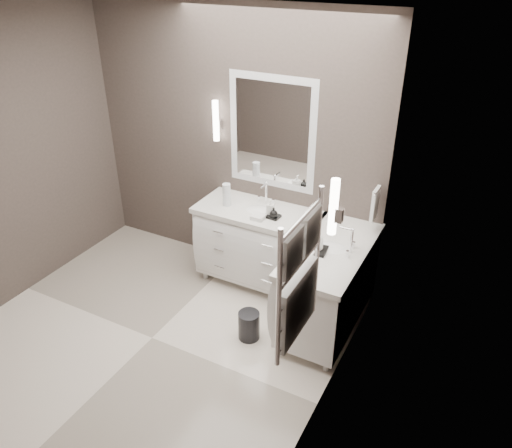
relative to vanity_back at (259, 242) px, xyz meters
The scene contains 19 objects.
floor 1.39m from the vanity_back, 110.17° to the right, with size 3.20×3.00×0.01m, color #F0E2D1.
ceiling 2.57m from the vanity_back, 110.17° to the right, with size 3.20×3.00×0.01m, color white.
wall_back 1.01m from the vanity_back, 148.11° to the left, with size 3.20×0.01×2.70m, color #453B37.
wall_right 1.89m from the vanity_back, 46.69° to the right, with size 0.01×3.00×2.70m, color #453B37.
vanity_back is the anchor object (origin of this frame).
vanity_right 0.93m from the vanity_back, 20.38° to the right, with size 0.59×1.24×0.97m.
mirror_back 1.10m from the vanity_back, 90.00° to the left, with size 0.90×0.02×1.10m.
mirror_right 1.62m from the vanity_back, 20.48° to the right, with size 0.02×0.90×1.10m.
sconce_back 1.27m from the vanity_back, 160.98° to the left, with size 0.06×0.06×0.40m.
sconce_right 1.84m from the vanity_back, 43.07° to the right, with size 0.06×0.06×0.40m.
towel_bar_corner 1.26m from the vanity_back, ahead, with size 0.03×0.22×0.30m.
towel_ladder 2.16m from the vanity_back, 55.90° to the right, with size 0.06×0.58×0.90m.
waste_bin 0.94m from the vanity_back, 68.25° to the right, with size 0.19×0.19×0.27m, color black.
amenity_tray_back 0.42m from the vanity_back, 21.90° to the right, with size 0.15×0.11×0.02m, color black.
amenity_tray_right 0.99m from the vanity_back, 28.67° to the right, with size 0.13×0.17×0.03m, color black.
water_bottle 0.58m from the vanity_back, behind, with size 0.08×0.08×0.23m, color silver.
soap_bottle_a 0.49m from the vanity_back, 19.26° to the right, with size 0.07×0.07×0.15m, color white.
soap_bottle_b 0.49m from the vanity_back, 25.97° to the right, with size 0.08×0.08×0.10m, color black.
soap_bottle_c 1.03m from the vanity_back, 28.67° to the right, with size 0.06×0.06×0.17m, color white.
Camera 1 is at (2.43, -2.60, 3.11)m, focal length 35.00 mm.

